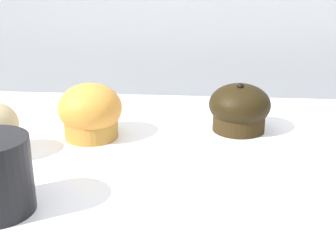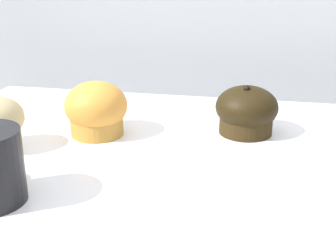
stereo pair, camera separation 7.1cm
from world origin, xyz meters
name	(u,v)px [view 1 (the left image)]	position (x,y,z in m)	size (l,w,h in m)	color
wall_back	(209,70)	(0.00, 0.60, 0.90)	(3.20, 0.10, 1.80)	#B2B7BC
muffin_front_center	(239,109)	(0.05, 0.12, 0.95)	(0.11, 0.11, 0.09)	#31230F
muffin_back_right	(90,113)	(-0.20, 0.07, 0.95)	(0.11, 0.11, 0.09)	#BF8534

